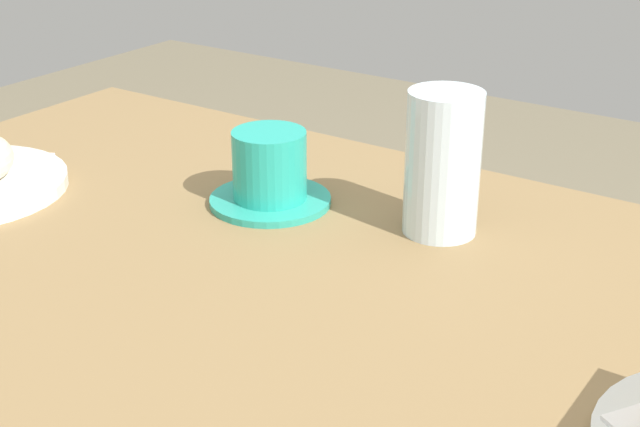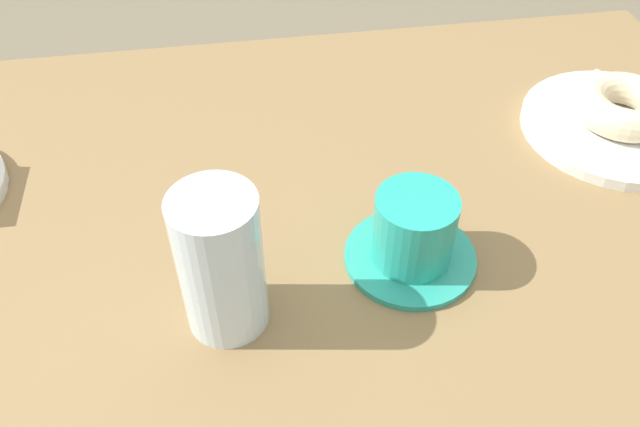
{
  "view_description": "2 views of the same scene",
  "coord_description": "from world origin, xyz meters",
  "px_view_note": "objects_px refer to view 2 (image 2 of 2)",
  "views": [
    {
      "loc": [
        -0.42,
        0.57,
        1.14
      ],
      "look_at": [
        0.03,
        -0.08,
        0.79
      ],
      "focal_mm": 51.03,
      "sensor_mm": 36.0,
      "label": 1
    },
    {
      "loc": [
        -0.04,
        -0.5,
        1.23
      ],
      "look_at": [
        0.03,
        -0.06,
        0.79
      ],
      "focal_mm": 36.4,
      "sensor_mm": 36.0,
      "label": 2
    }
  ],
  "objects_px": {
    "water_glass": "(221,264)",
    "coffee_cup": "(413,234)",
    "plate_sugar_ring": "(616,126)",
    "donut_sugar_ring": "(624,106)"
  },
  "relations": [
    {
      "from": "coffee_cup",
      "to": "plate_sugar_ring",
      "type": "bearing_deg",
      "value": 28.52
    },
    {
      "from": "donut_sugar_ring",
      "to": "water_glass",
      "type": "bearing_deg",
      "value": -157.08
    },
    {
      "from": "donut_sugar_ring",
      "to": "coffee_cup",
      "type": "relative_size",
      "value": 0.91
    },
    {
      "from": "plate_sugar_ring",
      "to": "water_glass",
      "type": "relative_size",
      "value": 1.58
    },
    {
      "from": "plate_sugar_ring",
      "to": "coffee_cup",
      "type": "xyz_separation_m",
      "value": [
        -0.29,
        -0.16,
        0.03
      ]
    },
    {
      "from": "plate_sugar_ring",
      "to": "water_glass",
      "type": "height_order",
      "value": "water_glass"
    },
    {
      "from": "donut_sugar_ring",
      "to": "coffee_cup",
      "type": "distance_m",
      "value": 0.33
    },
    {
      "from": "water_glass",
      "to": "coffee_cup",
      "type": "xyz_separation_m",
      "value": [
        0.17,
        0.04,
        -0.03
      ]
    },
    {
      "from": "coffee_cup",
      "to": "donut_sugar_ring",
      "type": "bearing_deg",
      "value": 28.52
    },
    {
      "from": "plate_sugar_ring",
      "to": "water_glass",
      "type": "bearing_deg",
      "value": -157.08
    }
  ]
}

